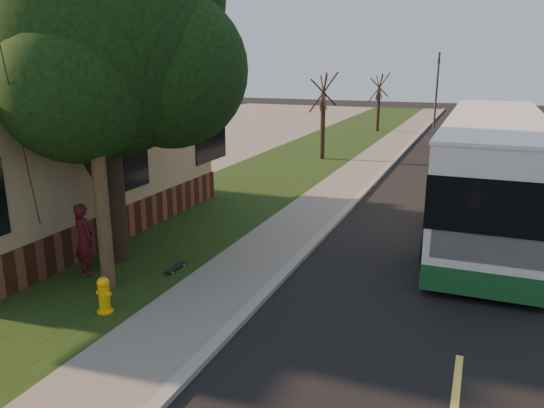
{
  "coord_description": "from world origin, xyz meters",
  "views": [
    {
      "loc": [
        4.0,
        -7.65,
        4.87
      ],
      "look_at": [
        -0.61,
        3.91,
        1.5
      ],
      "focal_mm": 35.0,
      "sensor_mm": 36.0,
      "label": 1
    }
  ],
  "objects": [
    {
      "name": "fire_hydrant",
      "position": [
        -2.6,
        0.0,
        0.43
      ],
      "size": [
        0.32,
        0.32,
        0.74
      ],
      "color": "yellow",
      "rests_on": "grass_verge"
    },
    {
      "name": "traffic_signal",
      "position": [
        0.5,
        34.0,
        3.16
      ],
      "size": [
        0.18,
        0.22,
        5.5
      ],
      "color": "#2D2D30",
      "rests_on": "ground"
    },
    {
      "name": "building_lot",
      "position": [
        -14.5,
        10.0,
        0.02
      ],
      "size": [
        15.0,
        80.0,
        0.04
      ],
      "primitive_type": "cube",
      "color": "slate",
      "rests_on": "ground"
    },
    {
      "name": "ground",
      "position": [
        0.0,
        0.0,
        0.0
      ],
      "size": [
        120.0,
        120.0,
        0.0
      ],
      "primitive_type": "plane",
      "color": "black",
      "rests_on": "ground"
    },
    {
      "name": "sidewalk",
      "position": [
        -1.0,
        10.0,
        0.04
      ],
      "size": [
        2.0,
        80.0,
        0.08
      ],
      "primitive_type": "cube",
      "color": "slate",
      "rests_on": "ground"
    },
    {
      "name": "bare_tree_near",
      "position": [
        -3.5,
        18.0,
        2.15
      ],
      "size": [
        1.38,
        1.21,
        4.31
      ],
      "color": "black",
      "rests_on": "grass_verge"
    },
    {
      "name": "skateboard_main",
      "position": [
        -2.5,
        2.44,
        0.12
      ],
      "size": [
        0.22,
        0.78,
        0.07
      ],
      "color": "black",
      "rests_on": "grass_verge"
    },
    {
      "name": "utility_pole",
      "position": [
        -3.31,
        0.99,
        4.63
      ],
      "size": [
        2.86,
        3.21,
        9.07
      ],
      "color": "#473321",
      "rests_on": "ground"
    },
    {
      "name": "distant_car",
      "position": [
        2.61,
        24.09,
        0.75
      ],
      "size": [
        1.96,
        4.49,
        1.51
      ],
      "primitive_type": "imported",
      "rotation": [
        0.0,
        0.0,
        0.04
      ],
      "color": "black",
      "rests_on": "ground"
    },
    {
      "name": "leafy_tree",
      "position": [
        -4.17,
        2.65,
        5.17
      ],
      "size": [
        6.3,
        6.0,
        7.8
      ],
      "color": "black",
      "rests_on": "grass_verge"
    },
    {
      "name": "road",
      "position": [
        4.0,
        10.0,
        0.01
      ],
      "size": [
        8.0,
        80.0,
        0.01
      ],
      "primitive_type": "cube",
      "color": "black",
      "rests_on": "ground"
    },
    {
      "name": "dumpster",
      "position": [
        -9.5,
        4.73,
        0.62
      ],
      "size": [
        1.38,
        1.13,
        1.16
      ],
      "color": "black",
      "rests_on": "building_lot"
    },
    {
      "name": "curb",
      "position": [
        0.0,
        10.0,
        0.06
      ],
      "size": [
        0.25,
        80.0,
        0.12
      ],
      "primitive_type": "cube",
      "color": "gray",
      "rests_on": "ground"
    },
    {
      "name": "bare_tree_far",
      "position": [
        -3.0,
        30.0,
        2.0
      ],
      "size": [
        1.38,
        1.21,
        4.03
      ],
      "color": "black",
      "rests_on": "grass_verge"
    },
    {
      "name": "transit_bus",
      "position": [
        4.34,
        9.3,
        1.78
      ],
      "size": [
        2.85,
        12.35,
        3.34
      ],
      "color": "silver",
      "rests_on": "ground"
    },
    {
      "name": "skateboarder",
      "position": [
        -4.25,
        1.42,
        0.92
      ],
      "size": [
        0.73,
        0.61,
        1.7
      ],
      "primitive_type": "imported",
      "rotation": [
        0.0,
        0.0,
        2.75
      ],
      "color": "#4D0F18",
      "rests_on": "grass_verge"
    },
    {
      "name": "grass_verge",
      "position": [
        -4.5,
        10.0,
        0.04
      ],
      "size": [
        5.0,
        80.0,
        0.07
      ],
      "primitive_type": "cube",
      "color": "black",
      "rests_on": "ground"
    }
  ]
}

